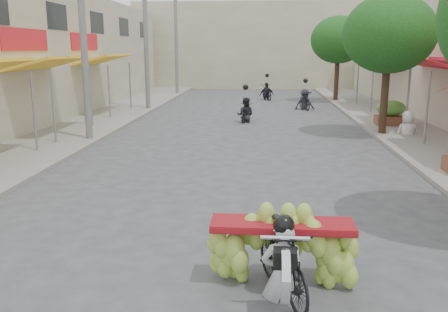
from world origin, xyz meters
The scene contains 14 objects.
sidewalk_left centered at (-7.00, 15.00, 0.06)m, with size 4.00×60.00×0.12m, color gray.
sidewalk_right centered at (7.00, 15.00, 0.06)m, with size 4.00×60.00×0.12m, color gray.
far_building centered at (0.00, 38.00, 3.50)m, with size 20.00×6.00×7.00m, color #BAB293.
utility_pole_mid centered at (-5.40, 12.00, 4.03)m, with size 0.60×0.24×8.00m.
utility_pole_far centered at (-5.40, 21.00, 4.03)m, with size 0.60×0.24×8.00m.
utility_pole_back centered at (-5.40, 30.00, 4.03)m, with size 0.60×0.24×8.00m.
street_tree_mid centered at (5.40, 14.00, 3.78)m, with size 3.40×3.40×5.25m.
street_tree_far centered at (5.40, 26.00, 3.78)m, with size 3.40×3.40×5.25m.
produce_crate_far centered at (6.20, 16.00, 0.71)m, with size 1.20×0.88×1.16m.
banana_motorbike centered at (1.09, 1.65, 0.67)m, with size 2.20×1.90×1.97m.
pedestrian centered at (6.27, 13.75, 1.00)m, with size 0.90×0.57×1.77m.
bg_motorbike_a centered at (0.04, 17.04, 0.78)m, with size 0.86×1.51×1.95m.
bg_motorbike_b centered at (3.11, 21.77, 0.83)m, with size 1.15×1.85×1.95m.
bg_motorbike_c centered at (1.08, 26.68, 0.78)m, with size 1.08×1.82×1.95m.
Camera 1 is at (0.78, -4.37, 3.27)m, focal length 38.00 mm.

